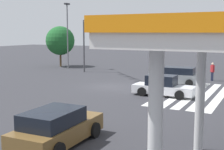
{
  "coord_description": "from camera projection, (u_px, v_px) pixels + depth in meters",
  "views": [
    {
      "loc": [
        -23.71,
        -12.11,
        4.7
      ],
      "look_at": [
        0.0,
        0.0,
        1.03
      ],
      "focal_mm": 50.0,
      "sensor_mm": 36.0,
      "label": 1
    }
  ],
  "objects": [
    {
      "name": "ground_plane",
      "position": [
        112.0,
        87.0,
        27.02
      ],
      "size": [
        137.76,
        137.76,
        0.0
      ],
      "primitive_type": "plane",
      "color": "#333338"
    },
    {
      "name": "crosswalk_markings",
      "position": [
        194.0,
        94.0,
        23.84
      ],
      "size": [
        10.9,
        4.4,
        0.01
      ],
      "rotation": [
        0.0,
        0.0,
        1.57
      ],
      "color": "silver",
      "rests_on": "ground_plane"
    },
    {
      "name": "traffic_signal_mast",
      "position": [
        90.0,
        32.0,
        33.69
      ],
      "size": [
        5.55,
        5.55,
        6.09
      ],
      "rotation": [
        0.0,
        0.0,
        -2.36
      ],
      "color": "#47474C",
      "rests_on": "ground_plane"
    },
    {
      "name": "car_0",
      "position": [
        163.0,
        86.0,
        23.15
      ],
      "size": [
        1.96,
        4.53,
        1.53
      ],
      "rotation": [
        0.0,
        0.0,
        -1.56
      ],
      "color": "silver",
      "rests_on": "ground_plane"
    },
    {
      "name": "car_1",
      "position": [
        57.0,
        128.0,
        12.98
      ],
      "size": [
        4.58,
        2.25,
        1.56
      ],
      "rotation": [
        0.0,
        0.0,
        0.03
      ],
      "color": "brown",
      "rests_on": "ground_plane"
    },
    {
      "name": "car_2",
      "position": [
        176.0,
        76.0,
        28.32
      ],
      "size": [
        2.38,
        4.72,
        1.56
      ],
      "rotation": [
        0.0,
        0.0,
        1.64
      ],
      "color": "gray",
      "rests_on": "ground_plane"
    },
    {
      "name": "pedestrian",
      "position": [
        212.0,
        71.0,
        30.14
      ],
      "size": [
        0.41,
        0.41,
        1.78
      ],
      "rotation": [
        0.0,
        0.0,
        2.37
      ],
      "color": "#232842",
      "rests_on": "ground_plane"
    },
    {
      "name": "street_light_pole_b",
      "position": [
        67.0,
        30.0,
        39.55
      ],
      "size": [
        0.8,
        0.36,
        8.31
      ],
      "color": "slate",
      "rests_on": "ground_plane"
    },
    {
      "name": "tree_corner_c",
      "position": [
        60.0,
        41.0,
        42.52
      ],
      "size": [
        3.93,
        3.93,
        5.51
      ],
      "color": "brown",
      "rests_on": "ground_plane"
    }
  ]
}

